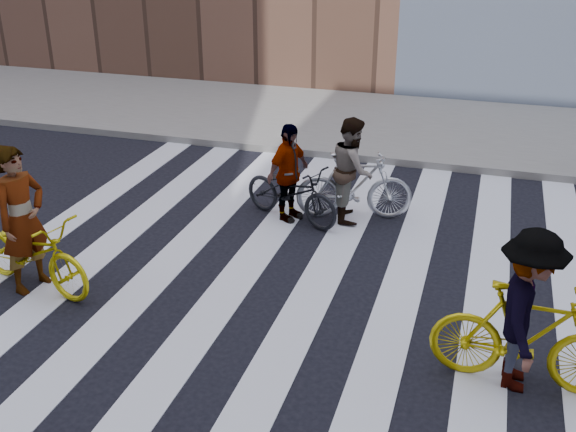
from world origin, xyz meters
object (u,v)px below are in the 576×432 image
at_px(bike_dark_rear, 291,192).
at_px(rider_rear, 288,173).
at_px(bike_yellow_right, 527,337).
at_px(bike_yellow_left, 31,252).
at_px(bike_silver_mid, 354,186).
at_px(rider_mid, 352,169).
at_px(rider_left, 22,219).
at_px(rider_right, 527,311).

bearing_deg(bike_dark_rear, rider_rear, 112.18).
height_order(bike_yellow_right, rider_rear, rider_rear).
xyz_separation_m(bike_dark_rear, rider_rear, (-0.05, 0.00, 0.33)).
height_order(bike_yellow_left, bike_silver_mid, bike_silver_mid).
bearing_deg(bike_silver_mid, rider_mid, 75.37).
height_order(bike_yellow_left, rider_mid, rider_mid).
relative_size(bike_silver_mid, rider_rear, 1.16).
xyz_separation_m(bike_yellow_right, rider_left, (-6.24, 0.21, 0.40)).
bearing_deg(rider_right, bike_silver_mid, 35.78).
distance_m(rider_right, rider_rear, 4.84).
relative_size(rider_mid, rider_right, 0.94).
relative_size(bike_yellow_right, rider_right, 1.09).
bearing_deg(bike_silver_mid, rider_right, -159.65).
bearing_deg(rider_left, rider_right, -78.71).
bearing_deg(bike_dark_rear, bike_silver_mid, -47.38).
bearing_deg(rider_rear, bike_silver_mid, -48.32).
height_order(bike_silver_mid, bike_yellow_right, bike_yellow_right).
xyz_separation_m(bike_yellow_left, rider_right, (6.14, -0.21, 0.37)).
bearing_deg(rider_right, rider_left, 88.82).
relative_size(bike_silver_mid, bike_dark_rear, 1.03).
xyz_separation_m(bike_silver_mid, bike_dark_rear, (-0.96, -0.36, -0.08)).
xyz_separation_m(bike_silver_mid, rider_mid, (-0.05, 0.00, 0.28)).
bearing_deg(bike_yellow_right, bike_silver_mid, 36.30).
distance_m(rider_mid, rider_right, 4.47).
xyz_separation_m(bike_yellow_right, rider_mid, (-2.65, 3.64, 0.25)).
bearing_deg(rider_rear, bike_yellow_right, -110.17).
bearing_deg(rider_left, bike_yellow_left, -76.74).
height_order(bike_yellow_right, rider_left, rider_left).
height_order(rider_left, rider_rear, rider_left).
height_order(rider_left, rider_right, rider_left).
bearing_deg(bike_silver_mid, bike_yellow_right, -159.12).
bearing_deg(rider_right, rider_mid, 36.30).
bearing_deg(rider_rear, bike_yellow_left, 162.14).
xyz_separation_m(bike_yellow_left, rider_rear, (2.58, 3.07, 0.27)).
bearing_deg(bike_yellow_right, rider_right, 90.80).
distance_m(bike_silver_mid, rider_mid, 0.29).
height_order(bike_silver_mid, bike_dark_rear, bike_silver_mid).
bearing_deg(bike_dark_rear, rider_left, 161.06).
bearing_deg(rider_right, bike_dark_rear, 47.64).
height_order(bike_yellow_left, bike_dark_rear, bike_yellow_left).
distance_m(rider_left, rider_mid, 4.96).
relative_size(bike_silver_mid, rider_mid, 1.11).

